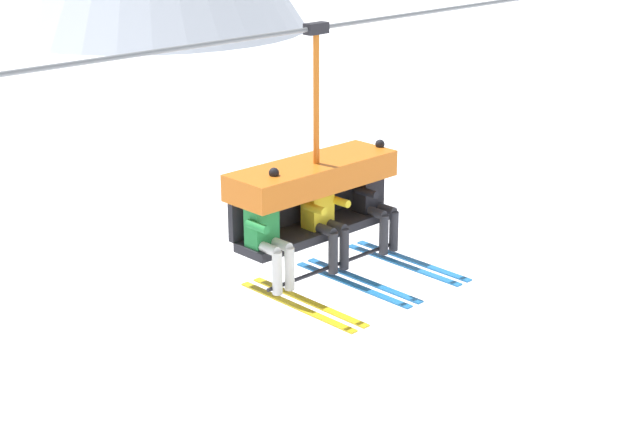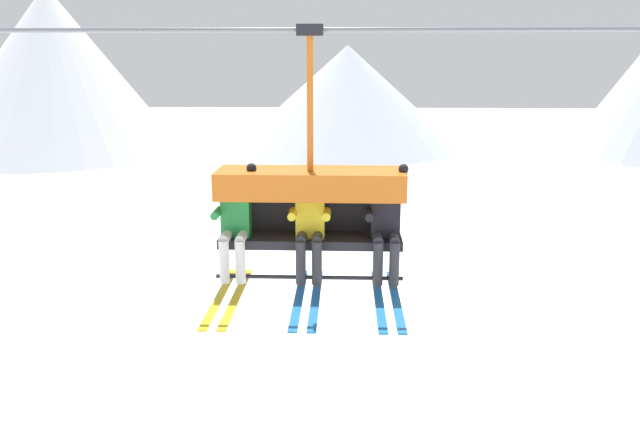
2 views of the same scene
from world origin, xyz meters
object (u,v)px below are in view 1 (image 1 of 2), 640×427
(chairlift_chair, at_px, (312,186))
(skier_green, at_px, (269,232))
(skier_black, at_px, (376,198))
(skier_yellow, at_px, (326,216))

(chairlift_chair, height_order, skier_green, chairlift_chair)
(skier_black, bearing_deg, chairlift_chair, 165.70)
(skier_yellow, relative_size, skier_black, 1.00)
(chairlift_chair, xyz_separation_m, skier_green, (-0.83, -0.21, -0.28))
(chairlift_chair, xyz_separation_m, skier_black, (0.84, -0.21, -0.28))
(chairlift_chair, bearing_deg, skier_green, -165.59)
(chairlift_chair, bearing_deg, skier_yellow, -90.00)
(skier_black, bearing_deg, skier_yellow, -179.53)
(skier_green, relative_size, skier_yellow, 1.00)
(chairlift_chair, distance_m, skier_yellow, 0.37)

